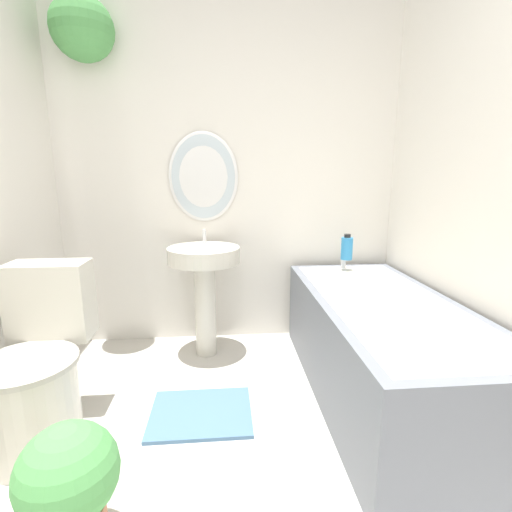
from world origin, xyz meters
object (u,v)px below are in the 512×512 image
Objects in this scene: shampoo_bottle at (347,248)px; potted_plant at (70,484)px; toilet at (37,373)px; pedestal_sink at (204,275)px; bathtub at (382,346)px.

shampoo_bottle is 0.39× the size of potted_plant.
pedestal_sink reaches higher than toilet.
bathtub reaches higher than potted_plant.
bathtub is at bearing -89.75° from shampoo_bottle.
toilet is 1.71m from bathtub.
toilet reaches higher than potted_plant.
toilet is 0.68m from potted_plant.
bathtub is 0.77m from shampoo_bottle.
potted_plant is at bearing -133.28° from shampoo_bottle.
toilet reaches higher than bathtub.
toilet is 4.46× the size of shampoo_bottle.
pedestal_sink is 1.44m from potted_plant.
shampoo_bottle is at bearing 3.50° from pedestal_sink.
toilet is at bearing -153.60° from shampoo_bottle.
toilet is 0.49× the size of bathtub.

